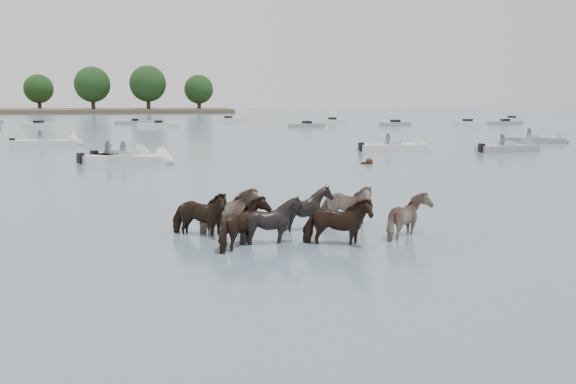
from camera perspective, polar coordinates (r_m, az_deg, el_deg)
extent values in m
plane|color=slate|center=(16.18, 1.88, -4.99)|extent=(400.00, 400.00, 0.00)
imported|color=black|center=(17.40, -8.24, -2.37)|extent=(2.03, 1.58, 1.56)
imported|color=#826B58|center=(17.84, -5.29, -2.13)|extent=(1.92, 1.96, 1.51)
imported|color=black|center=(18.09, 1.78, -1.87)|extent=(1.79, 1.71, 1.55)
imported|color=#7A6153|center=(18.86, 5.32, -1.50)|extent=(1.96, 1.72, 1.53)
imported|color=black|center=(15.92, -3.91, -3.38)|extent=(1.54, 1.72, 1.54)
imported|color=black|center=(16.35, -1.40, -3.04)|extent=(1.87, 1.85, 1.54)
imported|color=black|center=(16.19, 4.59, -3.15)|extent=(1.99, 1.27, 1.56)
imported|color=#7D6255|center=(17.37, 11.28, -2.61)|extent=(1.71, 1.83, 1.48)
sphere|color=black|center=(36.34, 7.54, 2.79)|extent=(0.44, 0.44, 0.44)
cube|color=black|center=(36.28, 7.16, 2.63)|extent=(0.50, 0.22, 0.18)
cube|color=silver|center=(39.04, -15.74, 3.07)|extent=(4.58, 4.01, 0.55)
cone|color=silver|center=(40.26, -12.98, 3.33)|extent=(1.68, 1.82, 1.60)
cube|color=#99ADB7|center=(39.00, -15.76, 3.58)|extent=(1.31, 1.38, 0.35)
cube|color=black|center=(37.90, -18.67, 3.00)|extent=(0.49, 0.49, 0.60)
cylinder|color=#595966|center=(39.03, -16.35, 3.85)|extent=(0.36, 0.36, 0.70)
sphere|color=#595966|center=(39.00, -16.38, 4.51)|extent=(0.24, 0.24, 0.24)
cube|color=silver|center=(37.91, -14.39, 2.96)|extent=(5.29, 3.98, 0.55)
cone|color=silver|center=(36.51, -11.03, 2.86)|extent=(1.58, 1.84, 1.60)
cube|color=#99ADB7|center=(37.88, -14.41, 3.49)|extent=(1.25, 1.37, 0.35)
cube|color=black|center=(39.42, -17.51, 3.26)|extent=(0.48, 0.48, 0.60)
cylinder|color=#595966|center=(37.89, -15.03, 3.77)|extent=(0.36, 0.36, 0.70)
sphere|color=#595966|center=(37.86, -15.05, 4.45)|extent=(0.24, 0.24, 0.24)
cube|color=silver|center=(45.70, 9.70, 4.05)|extent=(5.17, 2.15, 0.55)
cone|color=silver|center=(46.86, 12.46, 4.08)|extent=(1.07, 1.69, 1.60)
cube|color=#99ADB7|center=(45.68, 9.71, 4.49)|extent=(0.92, 1.20, 0.35)
cube|color=black|center=(44.65, 6.80, 4.20)|extent=(0.39, 0.39, 0.60)
cylinder|color=#595966|center=(45.53, 9.24, 4.74)|extent=(0.36, 0.36, 0.70)
sphere|color=#595966|center=(45.50, 9.25, 5.31)|extent=(0.24, 0.24, 0.24)
cube|color=gray|center=(46.80, 19.66, 3.78)|extent=(4.59, 2.28, 0.55)
cone|color=gray|center=(48.20, 21.70, 3.80)|extent=(1.14, 1.72, 1.60)
cube|color=#99ADB7|center=(46.77, 19.68, 4.20)|extent=(0.97, 1.23, 0.35)
cube|color=black|center=(45.45, 17.50, 3.94)|extent=(0.40, 0.40, 0.60)
cylinder|color=#595966|center=(46.57, 19.26, 4.45)|extent=(0.36, 0.36, 0.70)
sphere|color=#595966|center=(46.54, 19.29, 5.01)|extent=(0.24, 0.24, 0.24)
cube|color=gray|center=(57.00, 21.76, 4.46)|extent=(5.14, 3.87, 0.55)
cone|color=gray|center=(57.14, 24.27, 4.32)|extent=(1.58, 1.84, 1.60)
cube|color=#99ADB7|center=(56.98, 21.78, 4.81)|extent=(1.25, 1.37, 0.35)
cube|color=black|center=(56.96, 19.24, 4.75)|extent=(0.48, 0.48, 0.60)
cylinder|color=#595966|center=(56.76, 21.44, 5.02)|extent=(0.36, 0.36, 0.70)
sphere|color=#595966|center=(56.74, 21.47, 5.48)|extent=(0.24, 0.24, 0.24)
cube|color=silver|center=(53.10, -21.53, 4.21)|extent=(5.23, 1.94, 0.55)
cone|color=silver|center=(52.48, -18.83, 4.30)|extent=(1.01, 1.66, 1.60)
cube|color=#99ADB7|center=(53.08, -21.56, 4.58)|extent=(0.87, 1.17, 0.35)
cube|color=black|center=(53.83, -24.18, 4.26)|extent=(0.37, 0.37, 0.60)
cylinder|color=#595966|center=(53.15, -21.99, 4.78)|extent=(0.36, 0.36, 0.70)
sphere|color=#595966|center=(53.12, -22.02, 5.26)|extent=(0.24, 0.24, 0.24)
cube|color=silver|center=(88.27, -22.11, 5.76)|extent=(4.46, 2.96, 0.60)
cube|color=black|center=(88.25, -22.12, 6.00)|extent=(1.30, 1.30, 0.50)
cube|color=gray|center=(92.12, -13.99, 6.24)|extent=(5.88, 1.95, 0.60)
cube|color=black|center=(92.11, -14.00, 6.47)|extent=(1.08, 1.08, 0.50)
cube|color=silver|center=(83.88, -11.88, 6.09)|extent=(5.71, 1.90, 0.60)
cube|color=black|center=(83.87, -11.89, 6.35)|extent=(1.07, 1.07, 0.50)
cube|color=silver|center=(101.86, -5.57, 6.67)|extent=(6.05, 3.77, 0.60)
cube|color=black|center=(101.85, -5.57, 6.88)|extent=(1.32, 1.32, 0.50)
cube|color=gray|center=(80.41, 1.75, 6.16)|extent=(4.95, 2.83, 0.60)
cube|color=black|center=(80.40, 1.75, 6.43)|extent=(1.25, 1.25, 0.50)
cube|color=silver|center=(94.94, 4.12, 6.54)|extent=(4.40, 2.02, 0.60)
cube|color=black|center=(94.93, 4.12, 6.77)|extent=(1.12, 1.12, 0.50)
cube|color=gray|center=(85.93, 9.92, 6.20)|extent=(4.76, 3.22, 0.60)
cube|color=black|center=(85.91, 9.93, 6.45)|extent=(1.32, 1.32, 0.50)
cube|color=silver|center=(91.30, 16.31, 6.12)|extent=(4.27, 2.67, 0.60)
cube|color=black|center=(91.29, 16.32, 6.36)|extent=(1.26, 1.26, 0.50)
cube|color=gray|center=(93.47, 19.48, 6.03)|extent=(4.80, 1.71, 0.60)
cube|color=black|center=(93.46, 19.49, 6.26)|extent=(1.04, 1.04, 0.50)
cube|color=silver|center=(109.02, 20.02, 6.32)|extent=(4.51, 2.96, 0.60)
cube|color=black|center=(109.01, 20.03, 6.52)|extent=(1.30, 1.30, 0.50)
cylinder|color=#382619|center=(176.98, -22.03, 7.42)|extent=(1.00, 1.00, 3.41)
sphere|color=black|center=(176.98, -22.11, 8.86)|extent=(7.57, 7.57, 7.57)
cylinder|color=#382619|center=(159.78, -17.60, 7.66)|extent=(1.00, 1.00, 3.89)
sphere|color=black|center=(159.80, -17.69, 9.48)|extent=(8.65, 8.65, 8.65)
cylinder|color=#382619|center=(157.95, -12.80, 7.87)|extent=(1.00, 1.00, 4.01)
sphere|color=black|center=(157.97, -12.87, 9.76)|extent=(8.92, 8.92, 8.92)
cylinder|color=#382619|center=(159.77, -8.24, 7.87)|extent=(1.00, 1.00, 3.28)
sphere|color=black|center=(159.77, -8.28, 9.40)|extent=(7.29, 7.29, 7.29)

